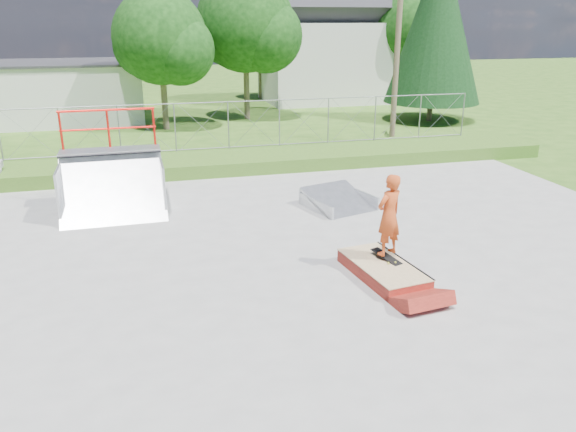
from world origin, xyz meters
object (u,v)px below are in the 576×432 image
object	(u,v)px
quarter_pipe	(111,166)
flat_bank_ramp	(339,200)
grind_box	(383,271)
skater	(389,218)

from	to	relation	value
quarter_pipe	flat_bank_ramp	world-z (taller)	quarter_pipe
grind_box	quarter_pipe	world-z (taller)	quarter_pipe
flat_bank_ramp	skater	world-z (taller)	skater
grind_box	skater	world-z (taller)	skater
quarter_pipe	flat_bank_ramp	xyz separation A→B (m)	(6.28, -1.13, -1.14)
grind_box	skater	distance (m)	1.12
grind_box	quarter_pipe	distance (m)	8.13
grind_box	flat_bank_ramp	world-z (taller)	flat_bank_ramp
quarter_pipe	grind_box	bearing A→B (deg)	-46.69
quarter_pipe	skater	distance (m)	8.01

